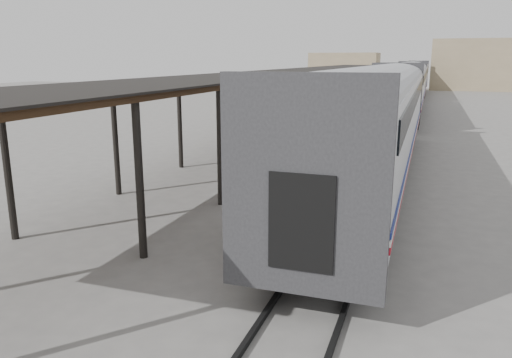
{
  "coord_description": "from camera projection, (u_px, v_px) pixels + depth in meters",
  "views": [
    {
      "loc": [
        5.18,
        -12.23,
        4.88
      ],
      "look_at": [
        0.88,
        0.25,
        1.7
      ],
      "focal_mm": 35.0,
      "sensor_mm": 36.0,
      "label": 1
    }
  ],
  "objects": [
    {
      "name": "porter",
      "position": [
        255.0,
        190.0,
        12.58
      ],
      "size": [
        0.59,
        0.69,
        1.6
      ],
      "primitive_type": "imported",
      "rotation": [
        0.0,
        0.0,
        1.15
      ],
      "color": "navy",
      "rests_on": "baggage_cart"
    },
    {
      "name": "building_left",
      "position": [
        344.0,
        70.0,
        91.87
      ],
      "size": [
        12.0,
        8.0,
        6.0
      ],
      "primitive_type": "cube",
      "color": "tan",
      "rests_on": "ground"
    },
    {
      "name": "suitcase_stack",
      "position": [
        260.0,
        202.0,
        13.66
      ],
      "size": [
        1.26,
        1.36,
        0.58
      ],
      "rotation": [
        0.0,
        0.0,
        0.32
      ],
      "color": "#38383B",
      "rests_on": "baggage_cart"
    },
    {
      "name": "train",
      "position": [
        406.0,
        85.0,
        43.45
      ],
      "size": [
        3.45,
        76.01,
        4.01
      ],
      "color": "silver",
      "rests_on": "ground"
    },
    {
      "name": "rails",
      "position": [
        404.0,
        115.0,
        44.25
      ],
      "size": [
        1.54,
        150.0,
        0.12
      ],
      "color": "black",
      "rests_on": "ground"
    },
    {
      "name": "canopy",
      "position": [
        307.0,
        71.0,
        36.23
      ],
      "size": [
        4.9,
        64.3,
        4.15
      ],
      "color": "#422B19",
      "rests_on": "ground"
    },
    {
      "name": "pedestrian",
      "position": [
        263.0,
        137.0,
        26.39
      ],
      "size": [
        1.09,
        0.73,
        1.71
      ],
      "primitive_type": "imported",
      "rotation": [
        0.0,
        0.0,
        3.48
      ],
      "color": "black",
      "rests_on": "ground"
    },
    {
      "name": "baggage_cart",
      "position": [
        263.0,
        220.0,
        13.42
      ],
      "size": [
        1.95,
        2.67,
        0.86
      ],
      "rotation": [
        0.0,
        0.0,
        0.32
      ],
      "color": "brown",
      "rests_on": "ground"
    },
    {
      "name": "luggage_tug",
      "position": [
        300.0,
        126.0,
        32.99
      ],
      "size": [
        1.11,
        1.56,
        1.26
      ],
      "rotation": [
        0.0,
        0.0,
        -0.18
      ],
      "color": "maroon",
      "rests_on": "ground"
    },
    {
      "name": "ground",
      "position": [
        223.0,
        237.0,
        14.02
      ],
      "size": [
        160.0,
        160.0,
        0.0
      ],
      "primitive_type": "plane",
      "color": "slate",
      "rests_on": "ground"
    },
    {
      "name": "building_far",
      "position": [
        490.0,
        65.0,
        80.36
      ],
      "size": [
        18.0,
        10.0,
        8.0
      ],
      "primitive_type": "cube",
      "color": "tan",
      "rests_on": "ground"
    }
  ]
}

